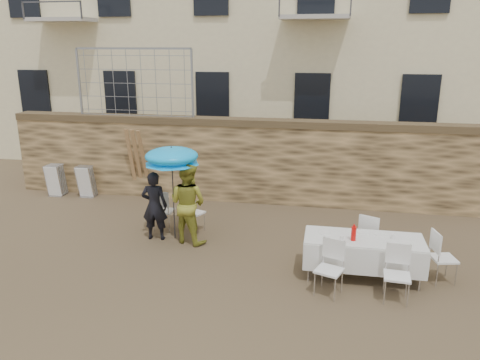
% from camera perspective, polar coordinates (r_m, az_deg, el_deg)
% --- Properties ---
extents(ground, '(80.00, 80.00, 0.00)m').
position_cam_1_polar(ground, '(8.36, -5.67, -13.35)').
color(ground, brown).
rests_on(ground, ground).
extents(stone_wall, '(13.00, 0.50, 2.20)m').
position_cam_1_polar(stone_wall, '(12.51, 0.59, 2.32)').
color(stone_wall, olive).
rests_on(stone_wall, ground).
extents(chain_link_fence, '(3.20, 0.06, 1.80)m').
position_cam_1_polar(chain_link_fence, '(13.05, -12.73, 11.42)').
color(chain_link_fence, gray).
rests_on(chain_link_fence, stone_wall).
extents(man_suit, '(0.59, 0.41, 1.52)m').
position_cam_1_polar(man_suit, '(10.25, -10.38, -3.12)').
color(man_suit, black).
rests_on(man_suit, ground).
extents(woman_dress, '(1.02, 0.90, 1.75)m').
position_cam_1_polar(woman_dress, '(9.98, -6.38, -2.82)').
color(woman_dress, gold).
rests_on(woman_dress, ground).
extents(umbrella, '(1.17, 1.17, 1.91)m').
position_cam_1_polar(umbrella, '(9.92, -8.32, 2.55)').
color(umbrella, '#3F3F44').
rests_on(umbrella, ground).
extents(couple_chair_left, '(0.49, 0.49, 0.96)m').
position_cam_1_polar(couple_chair_left, '(10.83, -9.28, -3.58)').
color(couple_chair_left, white).
rests_on(couple_chair_left, ground).
extents(couple_chair_right, '(0.63, 0.63, 0.96)m').
position_cam_1_polar(couple_chair_right, '(10.62, -5.71, -3.85)').
color(couple_chair_right, white).
rests_on(couple_chair_right, ground).
extents(banquet_table, '(2.10, 0.85, 0.78)m').
position_cam_1_polar(banquet_table, '(8.75, 14.88, -7.10)').
color(banquet_table, silver).
rests_on(banquet_table, ground).
extents(soda_bottle, '(0.09, 0.09, 0.26)m').
position_cam_1_polar(soda_bottle, '(8.53, 13.69, -6.36)').
color(soda_bottle, red).
rests_on(soda_bottle, banquet_table).
extents(table_chair_front_left, '(0.62, 0.62, 0.96)m').
position_cam_1_polar(table_chair_front_left, '(8.14, 10.81, -10.60)').
color(table_chair_front_left, white).
rests_on(table_chair_front_left, ground).
extents(table_chair_front_right, '(0.51, 0.51, 0.96)m').
position_cam_1_polar(table_chair_front_right, '(8.24, 18.61, -10.89)').
color(table_chair_front_right, white).
rests_on(table_chair_front_right, ground).
extents(table_chair_back, '(0.64, 0.64, 0.96)m').
position_cam_1_polar(table_chair_back, '(9.60, 15.67, -6.65)').
color(table_chair_back, white).
rests_on(table_chair_back, ground).
extents(table_chair_side, '(0.57, 0.57, 0.96)m').
position_cam_1_polar(table_chair_side, '(9.16, 23.58, -8.59)').
color(table_chair_side, white).
rests_on(table_chair_side, ground).
extents(chair_stack_left, '(0.46, 0.47, 0.92)m').
position_cam_1_polar(chair_stack_left, '(14.17, -21.20, 0.19)').
color(chair_stack_left, white).
rests_on(chair_stack_left, ground).
extents(chair_stack_right, '(0.46, 0.40, 0.92)m').
position_cam_1_polar(chair_stack_right, '(13.72, -18.00, 0.00)').
color(chair_stack_right, white).
rests_on(chair_stack_right, ground).
extents(wood_planks, '(0.70, 0.20, 2.00)m').
position_cam_1_polar(wood_planks, '(12.96, -11.82, 2.01)').
color(wood_planks, '#A37749').
rests_on(wood_planks, ground).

